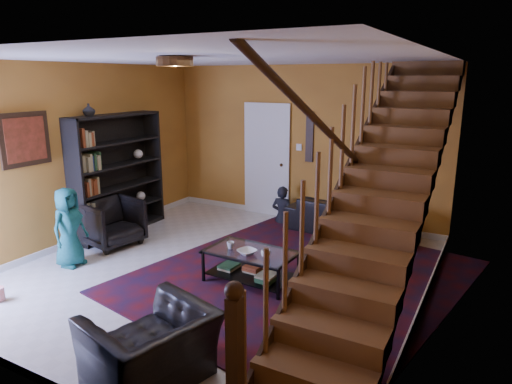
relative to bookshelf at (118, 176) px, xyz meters
The scene contains 20 objects.
floor 2.66m from the bookshelf, 14.01° to the right, with size 5.50×5.50×0.00m, color beige.
room 1.59m from the bookshelf, 34.27° to the left, with size 5.50×5.50×5.50m.
staircase 4.59m from the bookshelf, ahead, with size 0.95×5.02×3.18m.
bookshelf is the anchor object (origin of this frame).
door 2.73m from the bookshelf, 51.26° to the left, with size 0.82×0.05×2.05m, color silver.
framed_picture 1.70m from the bookshelf, 96.28° to the right, with size 0.04×0.74×0.74m, color maroon.
wall_hanging 3.38m from the bookshelf, 39.82° to the left, with size 0.14×0.03×0.90m, color black.
ceiling_fixture 3.30m from the bookshelf, 30.20° to the right, with size 0.40×0.40×0.10m, color #3F2814.
rug 3.58m from the bookshelf, ahead, with size 3.68×4.21×0.02m, color #450C0F.
sofa 3.91m from the bookshelf, 26.16° to the left, with size 2.03×0.80×0.59m, color black.
armchair_left 0.89m from the bookshelf, 57.46° to the right, with size 0.79×0.81×0.74m, color black.
armchair_right 4.31m from the bookshelf, 41.98° to the right, with size 0.99×0.87×0.65m, color black.
person_adult_a 2.95m from the bookshelf, 38.25° to the left, with size 0.41×0.27×1.14m, color black.
person_adult_b 4.13m from the bookshelf, 25.59° to the left, with size 0.57×0.45×1.18m, color black.
person_child 1.55m from the bookshelf, 72.32° to the right, with size 0.55×0.36×1.12m, color #1A6464.
coffee_table 3.11m from the bookshelf, 13.39° to the right, with size 1.16×0.71×0.43m.
cup_a 3.34m from the bookshelf, 13.93° to the right, with size 0.12×0.12×0.09m, color #999999.
cup_b 2.82m from the bookshelf, 15.79° to the right, with size 0.10×0.10×0.09m, color #999999.
bowl 3.11m from the bookshelf, 15.52° to the right, with size 0.23×0.23×0.06m, color #999999.
vase 1.24m from the bookshelf, 90.00° to the right, with size 0.18×0.18×0.19m, color #999999.
Camera 1 is at (3.21, -4.84, 2.57)m, focal length 32.00 mm.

